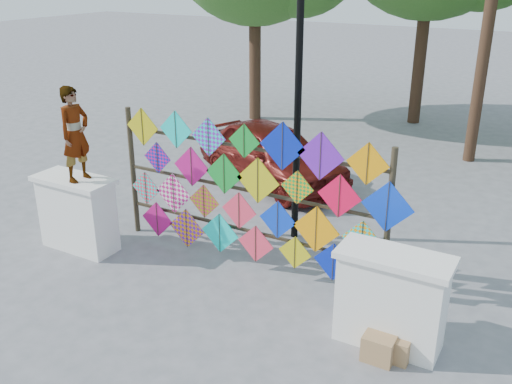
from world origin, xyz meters
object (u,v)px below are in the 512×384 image
kite_rack (248,194)px  lamppost (298,87)px  vendor_woman (75,134)px  sedan (272,153)px

kite_rack → lamppost: lamppost is taller
vendor_woman → sedan: vendor_woman is taller
vendor_woman → sedan: 4.78m
kite_rack → vendor_woman: size_ratio=3.27×
sedan → vendor_woman: bearing=-171.4°
sedan → kite_rack: bearing=-134.0°
kite_rack → lamppost: 1.95m
sedan → lamppost: lamppost is taller
vendor_woman → lamppost: bearing=-51.8°
kite_rack → lamppost: (0.20, 1.27, 1.47)m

